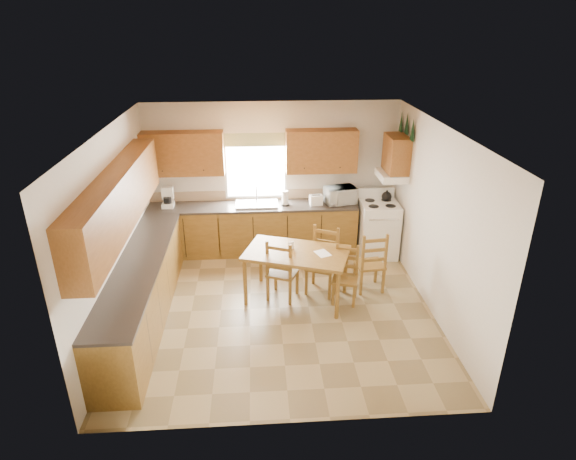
{
  "coord_description": "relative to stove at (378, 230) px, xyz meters",
  "views": [
    {
      "loc": [
        -0.29,
        -6.14,
        4.04
      ],
      "look_at": [
        0.15,
        0.3,
        1.15
      ],
      "focal_mm": 30.0,
      "sensor_mm": 36.0,
      "label": 1
    }
  ],
  "objects": [
    {
      "name": "wall_back",
      "position": [
        -1.88,
        0.57,
        0.86
      ],
      "size": [
        4.5,
        4.5,
        0.0
      ],
      "primitive_type": "plane",
      "color": "silver",
      "rests_on": "floor"
    },
    {
      "name": "coffeemaker",
      "position": [
        -3.75,
        0.29,
        0.6
      ],
      "size": [
        0.22,
        0.26,
        0.35
      ],
      "primitive_type": "cube",
      "rotation": [
        0.0,
        0.0,
        0.06
      ],
      "color": "white",
      "rests_on": "counter_back"
    },
    {
      "name": "chair_far_right",
      "position": [
        -0.87,
        -1.55,
        -0.05
      ],
      "size": [
        0.46,
        0.44,
        0.89
      ],
      "primitive_type": "cube",
      "rotation": [
        0.0,
        0.0,
        -0.28
      ],
      "color": "brown",
      "rests_on": "floor"
    },
    {
      "name": "chair_far_left",
      "position": [
        -1.19,
        -1.25,
        0.03
      ],
      "size": [
        0.58,
        0.57,
        1.05
      ],
      "primitive_type": "cube",
      "rotation": [
        0.0,
        0.0,
        -0.43
      ],
      "color": "brown",
      "rests_on": "floor"
    },
    {
      "name": "table_paper",
      "position": [
        -1.22,
        -1.51,
        0.32
      ],
      "size": [
        0.26,
        0.3,
        0.0
      ],
      "primitive_type": "cube",
      "rotation": [
        0.0,
        0.0,
        0.38
      ],
      "color": "white",
      "rests_on": "dining_table"
    },
    {
      "name": "paper_towel",
      "position": [
        -1.67,
        0.24,
        0.56
      ],
      "size": [
        0.13,
        0.13,
        0.27
      ],
      "primitive_type": "cylinder",
      "rotation": [
        0.0,
        0.0,
        -0.17
      ],
      "color": "white",
      "rests_on": "counter_back"
    },
    {
      "name": "pine_decal_b",
      "position": [
        0.33,
        -0.03,
        1.93
      ],
      "size": [
        0.22,
        0.22,
        0.36
      ],
      "primitive_type": "cone",
      "color": "black",
      "rests_on": "wall_right"
    },
    {
      "name": "chair_near_right",
      "position": [
        -0.42,
        -1.21,
        0.02
      ],
      "size": [
        0.47,
        0.45,
        1.01
      ],
      "primitive_type": "cube",
      "rotation": [
        0.0,
        0.0,
        3.25
      ],
      "color": "brown",
      "rests_on": "floor"
    },
    {
      "name": "toaster",
      "position": [
        -1.12,
        0.21,
        0.52
      ],
      "size": [
        0.24,
        0.17,
        0.18
      ],
      "primitive_type": "cube",
      "rotation": [
        0.0,
        0.0,
        0.15
      ],
      "color": "white",
      "rests_on": "counter_back"
    },
    {
      "name": "upper_cab_left",
      "position": [
        -3.96,
        -1.83,
        1.37
      ],
      "size": [
        0.33,
        3.6,
        0.75
      ],
      "primitive_type": "cube",
      "color": "brown",
      "rests_on": "wall_left"
    },
    {
      "name": "pine_decal_a",
      "position": [
        0.33,
        -0.35,
        1.89
      ],
      "size": [
        0.22,
        0.22,
        0.36
      ],
      "primitive_type": "cone",
      "color": "black",
      "rests_on": "wall_right"
    },
    {
      "name": "range_hood",
      "position": [
        0.15,
        -0.03,
        1.03
      ],
      "size": [
        0.44,
        0.62,
        0.12
      ],
      "primitive_type": "cube",
      "color": "white",
      "rests_on": "wall_right"
    },
    {
      "name": "upper_cab_stove",
      "position": [
        0.2,
        -0.03,
        1.41
      ],
      "size": [
        0.33,
        0.62,
        0.62
      ],
      "primitive_type": "cube",
      "color": "brown",
      "rests_on": "wall_right"
    },
    {
      "name": "chair_near_left",
      "position": [
        -1.81,
        -1.37,
        0.01
      ],
      "size": [
        0.55,
        0.54,
        1.01
      ],
      "primitive_type": "cube",
      "rotation": [
        0.0,
        0.0,
        2.73
      ],
      "color": "brown",
      "rests_on": "floor"
    },
    {
      "name": "wall_left",
      "position": [
        -4.13,
        -1.68,
        0.86
      ],
      "size": [
        4.5,
        4.5,
        0.0
      ],
      "primitive_type": "plane",
      "color": "silver",
      "rests_on": "floor"
    },
    {
      "name": "pine_decal_c",
      "position": [
        0.33,
        0.29,
        1.89
      ],
      "size": [
        0.22,
        0.22,
        0.36
      ],
      "primitive_type": "cone",
      "color": "black",
      "rests_on": "wall_right"
    },
    {
      "name": "wall_right",
      "position": [
        0.37,
        -1.68,
        0.86
      ],
      "size": [
        4.5,
        4.5,
        0.0
      ],
      "primitive_type": "plane",
      "color": "silver",
      "rests_on": "floor"
    },
    {
      "name": "counter_left",
      "position": [
        -3.83,
        -1.83,
        0.41
      ],
      "size": [
        0.63,
        3.6,
        0.04
      ],
      "primitive_type": "cube",
      "color": "#362F2A",
      "rests_on": "lower_cab_left"
    },
    {
      "name": "lower_cab_left",
      "position": [
        -3.83,
        -1.83,
        -0.05
      ],
      "size": [
        0.6,
        3.6,
        0.88
      ],
      "primitive_type": "cube",
      "color": "brown",
      "rests_on": "floor"
    },
    {
      "name": "lower_cab_back",
      "position": [
        -2.25,
        0.27,
        -0.05
      ],
      "size": [
        3.75,
        0.6,
        0.88
      ],
      "primitive_type": "cube",
      "color": "brown",
      "rests_on": "floor"
    },
    {
      "name": "dining_table",
      "position": [
        -1.6,
        -1.43,
        -0.08
      ],
      "size": [
        1.71,
        1.31,
        0.81
      ],
      "primitive_type": "cube",
      "rotation": [
        0.0,
        0.0,
        -0.33
      ],
      "color": "brown",
      "rests_on": "floor"
    },
    {
      "name": "backsplash",
      "position": [
        -2.25,
        0.56,
        0.52
      ],
      "size": [
        3.75,
        0.01,
        0.18
      ],
      "primitive_type": "cube",
      "color": "#9E8363",
      "rests_on": "counter_back"
    },
    {
      "name": "wall_front",
      "position": [
        -1.88,
        -3.93,
        0.86
      ],
      "size": [
        4.5,
        4.5,
        0.0
      ],
      "primitive_type": "plane",
      "color": "silver",
      "rests_on": "floor"
    },
    {
      "name": "window_valance",
      "position": [
        -2.18,
        0.51,
        1.56
      ],
      "size": [
        1.19,
        0.01,
        0.24
      ],
      "primitive_type": "cube",
      "color": "#527534",
      "rests_on": "wall_back"
    },
    {
      "name": "window_pane",
      "position": [
        -2.18,
        0.53,
        1.06
      ],
      "size": [
        1.05,
        0.01,
        1.1
      ],
      "primitive_type": "cube",
      "color": "white",
      "rests_on": "wall_back"
    },
    {
      "name": "microwave",
      "position": [
        -0.67,
        0.27,
        0.58
      ],
      "size": [
        0.57,
        0.46,
        0.3
      ],
      "primitive_type": "imported",
      "rotation": [
        0.0,
        0.0,
        0.23
      ],
      "color": "white",
      "rests_on": "counter_back"
    },
    {
      "name": "table_card",
      "position": [
        -1.68,
        -1.33,
        0.38
      ],
      "size": [
        0.09,
        0.05,
        0.12
      ],
      "primitive_type": "cube",
      "rotation": [
        0.0,
        0.0,
        0.42
      ],
      "color": "white",
      "rests_on": "dining_table"
    },
    {
      "name": "ceiling",
      "position": [
        -1.88,
        -1.68,
        2.21
      ],
      "size": [
        4.5,
        4.5,
        0.0
      ],
      "primitive_type": "plane",
      "color": "brown",
      "rests_on": "floor"
    },
    {
      "name": "counter_back",
      "position": [
        -2.25,
        0.27,
        0.41
      ],
      "size": [
        3.75,
        0.63,
        0.04
      ],
      "primitive_type": "cube",
      "color": "#362F2A",
      "rests_on": "lower_cab_back"
    },
    {
      "name": "sink_basin",
      "position": [
        -2.18,
        0.27,
        0.45
      ],
      "size": [
        0.75,
        0.45,
        0.04
      ],
      "primitive_type": "cube",
      "color": "silver",
      "rests_on": "counter_back"
    },
    {
      "name": "stove",
      "position": [
        0.0,
        0.0,
        0.0
      ],
      "size": [
        0.67,
        0.7,
        0.98
      ],
      "primitive_type": "cube",
      "rotation": [
        0.0,
        0.0,
        -0.02
      ],
      "color": "white",
      "rests_on": "floor"
    },
    {
      "name": "upper_cab_back_right",
      "position": [
        -1.02,
        0.4,
        1.37
      ],
      "size": [
        1.25,
        0.33,
        0.75
      ],
      "primitive_type": "cube",
      "color": "brown",
      "rests_on": "wall_back"
    },
    {
      "name": "upper_cab_back_left",
      "position": [
        -3.43,
        0.4,
        1.37
      ],
      "size": [
        1.41,
        0.33,
        0.75
      ],
      "primitive_type": "cube",
      "color": "brown",
      "rests_on": "wall_back"
    },
    {
      "name": "window_frame",
      "position": [
        -2.18,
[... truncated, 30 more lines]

